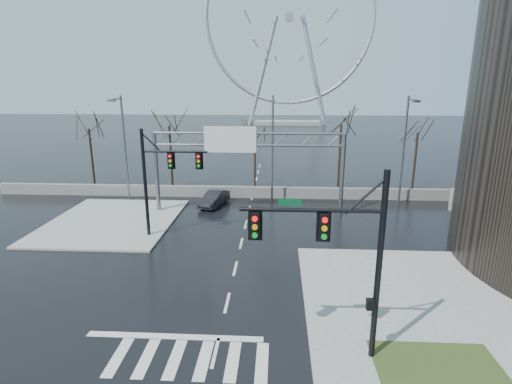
# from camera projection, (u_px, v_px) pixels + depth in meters

# --- Properties ---
(ground) EXTENTS (260.00, 260.00, 0.00)m
(ground) POSITION_uv_depth(u_px,v_px,m) (227.00, 303.00, 20.73)
(ground) COLOR black
(ground) RESTS_ON ground
(sidewalk_right_ext) EXTENTS (12.00, 10.00, 0.15)m
(sidewalk_right_ext) POSITION_uv_depth(u_px,v_px,m) (411.00, 288.00, 22.10)
(sidewalk_right_ext) COLOR gray
(sidewalk_right_ext) RESTS_ON ground
(sidewalk_far) EXTENTS (10.00, 12.00, 0.15)m
(sidewalk_far) POSITION_uv_depth(u_px,v_px,m) (113.00, 221.00, 32.87)
(sidewalk_far) COLOR gray
(sidewalk_far) RESTS_ON ground
(grass_strip) EXTENTS (5.00, 4.00, 0.02)m
(grass_strip) POSITION_uv_depth(u_px,v_px,m) (442.00, 374.00, 15.39)
(grass_strip) COLOR #38421B
(grass_strip) RESTS_ON sidewalk_near
(barrier_wall) EXTENTS (52.00, 0.50, 1.10)m
(barrier_wall) POSITION_uv_depth(u_px,v_px,m) (252.00, 192.00, 39.86)
(barrier_wall) COLOR slate
(barrier_wall) RESTS_ON ground
(signal_mast_near) EXTENTS (5.52, 0.41, 8.00)m
(signal_mast_near) POSITION_uv_depth(u_px,v_px,m) (345.00, 249.00, 15.29)
(signal_mast_near) COLOR black
(signal_mast_near) RESTS_ON ground
(signal_mast_far) EXTENTS (4.72, 0.41, 8.00)m
(signal_mast_far) POSITION_uv_depth(u_px,v_px,m) (160.00, 173.00, 28.42)
(signal_mast_far) COLOR black
(signal_mast_far) RESTS_ON ground
(sign_gantry) EXTENTS (16.36, 0.40, 7.60)m
(sign_gantry) POSITION_uv_depth(u_px,v_px,m) (244.00, 155.00, 33.81)
(sign_gantry) COLOR slate
(sign_gantry) RESTS_ON ground
(streetlight_left) EXTENTS (0.50, 2.55, 10.00)m
(streetlight_left) POSITION_uv_depth(u_px,v_px,m) (123.00, 140.00, 37.34)
(streetlight_left) COLOR slate
(streetlight_left) RESTS_ON ground
(streetlight_mid) EXTENTS (0.50, 2.55, 10.00)m
(streetlight_mid) POSITION_uv_depth(u_px,v_px,m) (272.00, 142.00, 36.59)
(streetlight_mid) COLOR slate
(streetlight_mid) RESTS_ON ground
(streetlight_right) EXTENTS (0.50, 2.55, 10.00)m
(streetlight_right) POSITION_uv_depth(u_px,v_px,m) (405.00, 143.00, 35.94)
(streetlight_right) COLOR slate
(streetlight_right) RESTS_ON ground
(tree_far_left) EXTENTS (3.50, 3.50, 7.00)m
(tree_far_left) POSITION_uv_depth(u_px,v_px,m) (89.00, 135.00, 43.37)
(tree_far_left) COLOR black
(tree_far_left) RESTS_ON ground
(tree_left) EXTENTS (3.75, 3.75, 7.50)m
(tree_left) POSITION_uv_depth(u_px,v_px,m) (170.00, 133.00, 42.30)
(tree_left) COLOR black
(tree_left) RESTS_ON ground
(tree_center) EXTENTS (3.25, 3.25, 6.50)m
(tree_center) POSITION_uv_depth(u_px,v_px,m) (255.00, 140.00, 42.99)
(tree_center) COLOR black
(tree_center) RESTS_ON ground
(tree_right) EXTENTS (3.90, 3.90, 7.80)m
(tree_right) POSITION_uv_depth(u_px,v_px,m) (341.00, 132.00, 41.27)
(tree_right) COLOR black
(tree_right) RESTS_ON ground
(tree_far_right) EXTENTS (3.40, 3.40, 6.80)m
(tree_far_right) POSITION_uv_depth(u_px,v_px,m) (417.00, 139.00, 41.53)
(tree_far_right) COLOR black
(tree_far_right) RESTS_ON ground
(ferris_wheel) EXTENTS (45.00, 6.00, 50.91)m
(ferris_wheel) POSITION_uv_depth(u_px,v_px,m) (289.00, 24.00, 105.16)
(ferris_wheel) COLOR gray
(ferris_wheel) RESTS_ON ground
(car) EXTENTS (2.54, 4.41, 1.37)m
(car) POSITION_uv_depth(u_px,v_px,m) (214.00, 199.00, 37.11)
(car) COLOR black
(car) RESTS_ON ground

